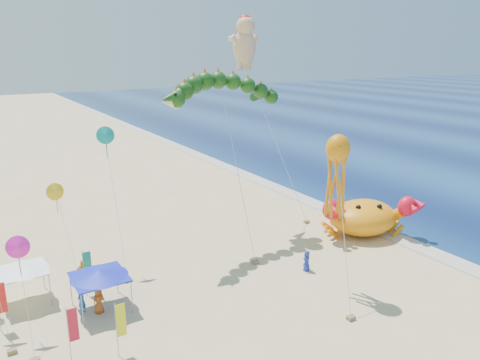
% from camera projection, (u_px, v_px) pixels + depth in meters
% --- Properties ---
extents(ground, '(320.00, 320.00, 0.00)m').
position_uv_depth(ground, '(275.00, 263.00, 36.21)').
color(ground, '#D1B784').
rests_on(ground, ground).
extents(foam_strip, '(320.00, 320.00, 0.00)m').
position_uv_depth(foam_strip, '(383.00, 232.00, 42.25)').
color(foam_strip, silver).
rests_on(foam_strip, ground).
extents(crab_inflatable, '(8.50, 7.35, 3.72)m').
position_uv_depth(crab_inflatable, '(365.00, 216.00, 41.53)').
color(crab_inflatable, orange).
rests_on(crab_inflatable, ground).
extents(dragon_kite, '(12.44, 8.71, 13.82)m').
position_uv_depth(dragon_kite, '(222.00, 94.00, 37.64)').
color(dragon_kite, '#133A10').
rests_on(dragon_kite, ground).
extents(cherub_kite, '(6.10, 4.60, 18.81)m').
position_uv_depth(cherub_kite, '(245.00, 41.00, 40.45)').
color(cherub_kite, '#DAAE85').
rests_on(cherub_kite, ground).
extents(octopus_kite, '(2.95, 4.86, 10.74)m').
position_uv_depth(octopus_kite, '(337.00, 170.00, 30.52)').
color(octopus_kite, orange).
rests_on(octopus_kite, ground).
extents(canopy_blue, '(3.58, 3.58, 2.71)m').
position_uv_depth(canopy_blue, '(99.00, 274.00, 29.21)').
color(canopy_blue, gray).
rests_on(canopy_blue, ground).
extents(canopy_white, '(3.20, 3.20, 2.71)m').
position_uv_depth(canopy_white, '(22.00, 268.00, 30.02)').
color(canopy_white, gray).
rests_on(canopy_white, ground).
extents(feather_flags, '(5.90, 7.66, 3.20)m').
position_uv_depth(feather_flags, '(70.00, 301.00, 26.87)').
color(feather_flags, gray).
rests_on(feather_flags, ground).
extents(beachgoers, '(21.36, 7.27, 1.83)m').
position_uv_depth(beachgoers, '(105.00, 288.00, 30.70)').
color(beachgoers, '#1B31A2').
rests_on(beachgoers, ground).
extents(small_kites, '(10.20, 11.77, 10.65)m').
position_uv_depth(small_kites, '(47.00, 203.00, 30.15)').
color(small_kites, yellow).
rests_on(small_kites, ground).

